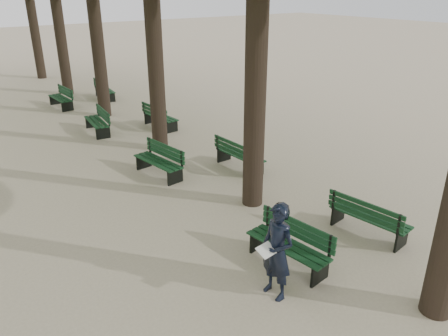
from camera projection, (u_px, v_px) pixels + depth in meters
ground at (291, 284)px, 8.26m from camera, size 120.00×120.00×0.00m
bench_left_0 at (288, 253)px, 8.72m from camera, size 0.80×1.86×0.92m
bench_left_1 at (159, 167)px, 12.80m from camera, size 0.81×1.86×0.92m
bench_left_2 at (97, 126)px, 16.48m from camera, size 0.76×1.85×0.92m
bench_left_3 at (61, 102)px, 19.85m from camera, size 0.66×1.83×0.92m
bench_right_0 at (368, 224)px, 9.77m from camera, size 0.81×1.86×0.92m
bench_right_1 at (240, 160)px, 13.30m from camera, size 0.64×1.82×0.92m
bench_right_2 at (161, 121)px, 17.10m from camera, size 0.70×1.84×0.92m
bench_right_3 at (105, 93)px, 21.39m from camera, size 0.75×1.85×0.92m
man_with_map at (277, 252)px, 7.61m from camera, size 0.64×0.76×1.84m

